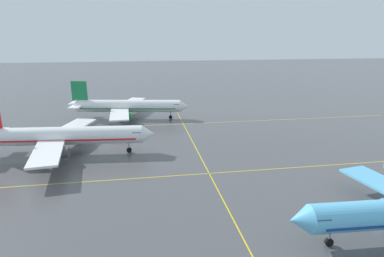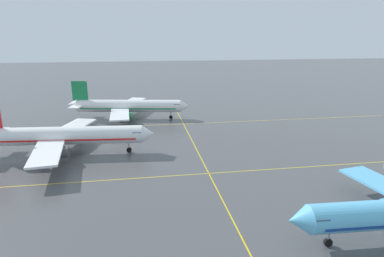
{
  "view_description": "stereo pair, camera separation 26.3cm",
  "coord_description": "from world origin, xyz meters",
  "views": [
    {
      "loc": [
        -12.17,
        -21.2,
        24.83
      ],
      "look_at": [
        -0.45,
        49.97,
        3.89
      ],
      "focal_mm": 30.42,
      "sensor_mm": 36.0,
      "label": 1
    },
    {
      "loc": [
        -11.91,
        -21.25,
        24.83
      ],
      "look_at": [
        -0.45,
        49.97,
        3.89
      ],
      "focal_mm": 30.42,
      "sensor_mm": 36.0,
      "label": 2
    }
  ],
  "objects": [
    {
      "name": "airliner_third_row",
      "position": [
        -15.96,
        77.0,
        3.92
      ],
      "size": [
        36.8,
        31.36,
        11.47
      ],
      "color": "white",
      "rests_on": "ground"
    },
    {
      "name": "airliner_second_row",
      "position": [
        -28.46,
        48.12,
        4.06
      ],
      "size": [
        38.27,
        32.88,
        11.89
      ],
      "color": "white",
      "rests_on": "ground"
    },
    {
      "name": "taxiway_markings",
      "position": [
        0.0,
        33.14,
        0.0
      ],
      "size": [
        127.5,
        115.96,
        0.01
      ],
      "color": "yellow",
      "rests_on": "ground"
    }
  ]
}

